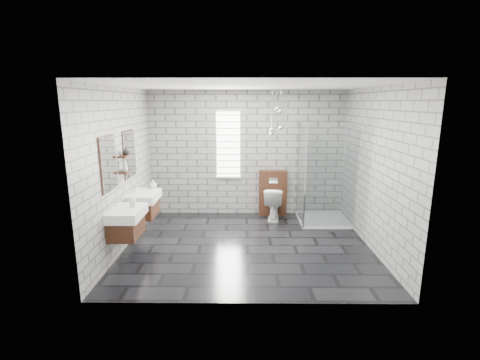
{
  "coord_description": "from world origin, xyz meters",
  "views": [
    {
      "loc": [
        -0.08,
        -5.68,
        2.45
      ],
      "look_at": [
        -0.13,
        0.35,
        1.09
      ],
      "focal_mm": 26.0,
      "sensor_mm": 36.0,
      "label": 1
    }
  ],
  "objects_px": {
    "vanity_right": "(142,197)",
    "cistern_panel": "(273,193)",
    "vanity_left": "(124,214)",
    "toilet": "(274,203)",
    "shower_enclosure": "(320,199)"
  },
  "relations": [
    {
      "from": "cistern_panel",
      "to": "toilet",
      "type": "xyz_separation_m",
      "value": [
        0.0,
        -0.25,
        -0.16
      ]
    },
    {
      "from": "vanity_left",
      "to": "cistern_panel",
      "type": "bearing_deg",
      "value": 42.84
    },
    {
      "from": "vanity_right",
      "to": "cistern_panel",
      "type": "xyz_separation_m",
      "value": [
        2.48,
        1.32,
        -0.26
      ]
    },
    {
      "from": "cistern_panel",
      "to": "shower_enclosure",
      "type": "xyz_separation_m",
      "value": [
        0.93,
        -0.52,
        0.0
      ]
    },
    {
      "from": "vanity_right",
      "to": "cistern_panel",
      "type": "distance_m",
      "value": 2.82
    },
    {
      "from": "vanity_right",
      "to": "shower_enclosure",
      "type": "distance_m",
      "value": 3.51
    },
    {
      "from": "vanity_right",
      "to": "toilet",
      "type": "xyz_separation_m",
      "value": [
        2.48,
        1.07,
        -0.41
      ]
    },
    {
      "from": "vanity_right",
      "to": "cistern_panel",
      "type": "relative_size",
      "value": 1.57
    },
    {
      "from": "vanity_left",
      "to": "shower_enclosure",
      "type": "xyz_separation_m",
      "value": [
        3.41,
        1.78,
        -0.25
      ]
    },
    {
      "from": "vanity_left",
      "to": "toilet",
      "type": "relative_size",
      "value": 2.3
    },
    {
      "from": "cistern_panel",
      "to": "toilet",
      "type": "relative_size",
      "value": 1.46
    },
    {
      "from": "cistern_panel",
      "to": "shower_enclosure",
      "type": "bearing_deg",
      "value": -29.14
    },
    {
      "from": "vanity_right",
      "to": "toilet",
      "type": "height_order",
      "value": "vanity_right"
    },
    {
      "from": "vanity_left",
      "to": "cistern_panel",
      "type": "distance_m",
      "value": 3.39
    },
    {
      "from": "vanity_right",
      "to": "cistern_panel",
      "type": "height_order",
      "value": "vanity_right"
    }
  ]
}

